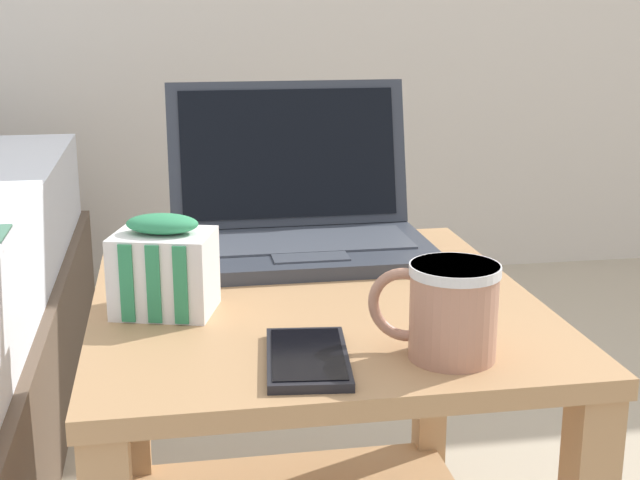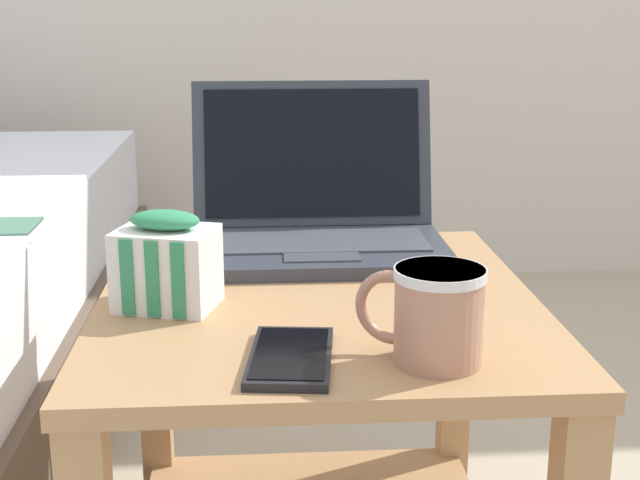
{
  "view_description": "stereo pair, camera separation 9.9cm",
  "coord_description": "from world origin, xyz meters",
  "px_view_note": "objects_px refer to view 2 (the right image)",
  "views": [
    {
      "loc": [
        -0.16,
        -0.99,
        0.82
      ],
      "look_at": [
        0.0,
        -0.04,
        0.56
      ],
      "focal_mm": 50.0,
      "sensor_mm": 36.0,
      "label": 1
    },
    {
      "loc": [
        -0.07,
        -1.0,
        0.82
      ],
      "look_at": [
        0.0,
        -0.04,
        0.56
      ],
      "focal_mm": 50.0,
      "sensor_mm": 36.0,
      "label": 2
    }
  ],
  "objects_px": {
    "laptop": "(317,217)",
    "cell_phone": "(291,357)",
    "mug_front_left": "(435,310)",
    "snack_bag": "(167,264)"
  },
  "relations": [
    {
      "from": "snack_bag",
      "to": "cell_phone",
      "type": "distance_m",
      "value": 0.22
    },
    {
      "from": "laptop",
      "to": "cell_phone",
      "type": "bearing_deg",
      "value": -97.29
    },
    {
      "from": "snack_bag",
      "to": "cell_phone",
      "type": "height_order",
      "value": "snack_bag"
    },
    {
      "from": "snack_bag",
      "to": "cell_phone",
      "type": "bearing_deg",
      "value": -52.19
    },
    {
      "from": "cell_phone",
      "to": "mug_front_left",
      "type": "bearing_deg",
      "value": -3.93
    },
    {
      "from": "laptop",
      "to": "cell_phone",
      "type": "height_order",
      "value": "laptop"
    },
    {
      "from": "laptop",
      "to": "cell_phone",
      "type": "relative_size",
      "value": 2.3
    },
    {
      "from": "laptop",
      "to": "cell_phone",
      "type": "xyz_separation_m",
      "value": [
        -0.05,
        -0.4,
        -0.04
      ]
    },
    {
      "from": "laptop",
      "to": "snack_bag",
      "type": "relative_size",
      "value": 2.78
    },
    {
      "from": "mug_front_left",
      "to": "snack_bag",
      "type": "relative_size",
      "value": 0.97
    }
  ]
}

